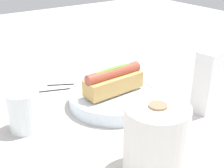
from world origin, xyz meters
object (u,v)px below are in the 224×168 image
(hotdog_front, at_px, (112,81))
(napkin_box, at_px, (213,78))
(chopstick_far, at_px, (86,83))
(paper_towel_roll, at_px, (155,140))
(serving_bowl, at_px, (112,98))
(chopstick_near, at_px, (79,87))
(water_glass, at_px, (24,113))

(hotdog_front, xyz_separation_m, napkin_box, (-0.19, 0.14, 0.01))
(chopstick_far, bearing_deg, paper_towel_roll, 105.25)
(serving_bowl, height_order, paper_towel_roll, paper_towel_roll)
(serving_bowl, height_order, chopstick_far, serving_bowl)
(paper_towel_roll, bearing_deg, serving_bowl, -108.11)
(chopstick_near, xyz_separation_m, chopstick_far, (-0.03, -0.01, 0.00))
(hotdog_front, height_order, chopstick_far, hotdog_front)
(chopstick_near, bearing_deg, napkin_box, 147.95)
(water_glass, xyz_separation_m, chopstick_near, (-0.20, -0.11, -0.04))
(paper_towel_roll, bearing_deg, hotdog_front, -108.11)
(paper_towel_roll, bearing_deg, napkin_box, -160.44)
(hotdog_front, relative_size, paper_towel_roll, 1.13)
(water_glass, bearing_deg, paper_towel_roll, 117.95)
(hotdog_front, bearing_deg, napkin_box, 143.24)
(serving_bowl, xyz_separation_m, chopstick_far, (-0.01, -0.14, -0.02))
(hotdog_front, relative_size, napkin_box, 1.01)
(napkin_box, xyz_separation_m, chopstick_near, (0.21, -0.28, -0.07))
(water_glass, bearing_deg, chopstick_near, -150.09)
(paper_towel_roll, relative_size, chopstick_near, 0.61)
(hotdog_front, relative_size, water_glass, 1.69)
(paper_towel_roll, distance_m, chopstick_far, 0.40)
(water_glass, relative_size, paper_towel_roll, 0.67)
(serving_bowl, relative_size, chopstick_far, 1.02)
(napkin_box, bearing_deg, hotdog_front, -46.57)
(hotdog_front, bearing_deg, chopstick_near, -81.39)
(water_glass, xyz_separation_m, chopstick_far, (-0.23, -0.12, -0.04))
(napkin_box, xyz_separation_m, chopstick_far, (0.18, -0.29, -0.07))
(napkin_box, bearing_deg, chopstick_near, -62.20)
(water_glass, xyz_separation_m, napkin_box, (-0.41, 0.16, 0.04))
(serving_bowl, bearing_deg, napkin_box, 143.24)
(serving_bowl, distance_m, chopstick_near, 0.13)
(paper_towel_roll, height_order, chopstick_near, paper_towel_roll)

